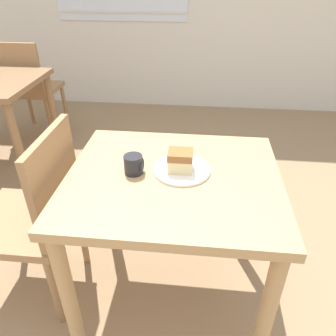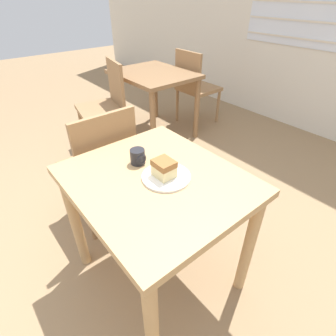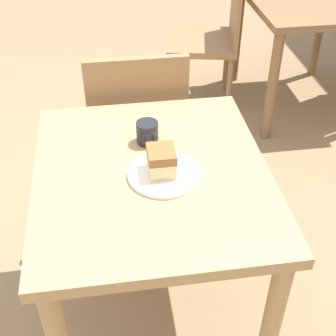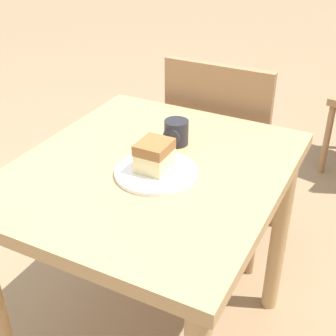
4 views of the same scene
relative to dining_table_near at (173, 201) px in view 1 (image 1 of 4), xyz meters
The scene contains 6 objects.
dining_table_near is the anchor object (origin of this frame).
chair_near_window 0.64m from the dining_table_near, behind, with size 0.43×0.43×0.90m.
chair_far_opposite 2.27m from the dining_table_near, 130.81° to the left, with size 0.43×0.43×0.90m.
plate 0.14m from the dining_table_near, 49.36° to the left, with size 0.23×0.23×0.01m.
cake_slice 0.19m from the dining_table_near, 48.50° to the left, with size 0.10×0.08×0.08m.
coffee_mug 0.23m from the dining_table_near, behind, with size 0.08×0.07×0.08m.
Camera 1 is at (0.22, -0.71, 1.47)m, focal length 35.00 mm.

